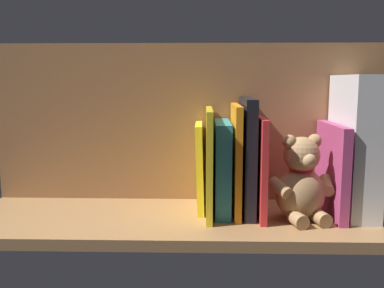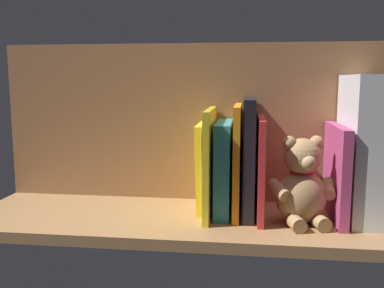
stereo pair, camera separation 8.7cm
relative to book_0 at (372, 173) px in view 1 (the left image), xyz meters
The scene contains 12 objects.
ground_plane 39.10cm from the book_0, ahead, with size 91.57×29.62×2.20cm, color #A87A4C.
shelf_back_panel 40.16cm from the book_0, 14.51° to the right, with size 91.57×1.50×35.97cm, color #98673F.
book_0 is the anchor object (origin of this frame).
dictionary_thick_white 7.25cm from the book_0, ahead, with size 6.10×18.11×28.81cm, color silver.
book_1 8.90cm from the book_0, ahead, with size 1.85×19.04×18.87cm, color #B23F72.
teddy_bear 16.83cm from the book_0, 18.03° to the left, with size 13.59×12.59×17.22cm.
book_2 23.94cm from the book_0, ahead, with size 1.27×18.81×20.33cm, color red.
book_3 26.48cm from the book_0, ahead, with size 2.30×17.11×24.08cm, color black.
book_4 28.79cm from the book_0, ahead, with size 1.35×17.35×22.71cm, color orange.
book_5 31.51cm from the book_0, ahead, with size 3.16×16.55×19.16cm, color teal.
book_6 34.38cm from the book_0, ahead, with size 1.25×19.16×21.92cm, color yellow.
book_7 36.27cm from the book_0, ahead, with size 1.43×13.49×18.55cm, color yellow.
Camera 1 is at (-2.37, 86.25, 27.78)cm, focal length 40.19 mm.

